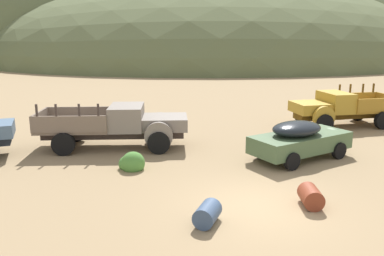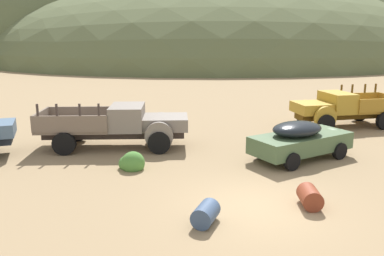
% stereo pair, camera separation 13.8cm
% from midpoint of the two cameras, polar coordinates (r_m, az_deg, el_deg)
% --- Properties ---
extents(ground_plane, '(300.00, 300.00, 0.00)m').
position_cam_midpoint_polar(ground_plane, '(12.03, 8.88, -11.02)').
color(ground_plane, '#937A56').
extents(hill_far_left, '(97.97, 58.69, 47.00)m').
position_cam_midpoint_polar(hill_far_left, '(95.08, -24.21, 9.14)').
color(hill_far_left, '#56603D').
rests_on(hill_far_left, ground).
extents(hill_center, '(96.81, 85.71, 31.84)m').
position_cam_midpoint_polar(hill_center, '(89.54, 3.46, 10.07)').
color(hill_center, '#56603D').
rests_on(hill_center, ground).
extents(truck_primer_gray, '(6.78, 3.74, 2.16)m').
position_cam_midpoint_polar(truck_primer_gray, '(17.85, -9.88, 0.41)').
color(truck_primer_gray, '#3D322D').
rests_on(truck_primer_gray, ground).
extents(car_weathered_green, '(4.75, 2.73, 1.57)m').
position_cam_midpoint_polar(car_weathered_green, '(16.65, 15.38, -1.48)').
color(car_weathered_green, '#47603D').
rests_on(car_weathered_green, ground).
extents(truck_mustard, '(5.83, 2.91, 2.16)m').
position_cam_midpoint_polar(truck_mustard, '(22.97, 19.83, 2.65)').
color(truck_mustard, '#593D12').
rests_on(truck_mustard, ground).
extents(oil_drum_tipped, '(0.85, 1.02, 0.60)m').
position_cam_midpoint_polar(oil_drum_tipped, '(12.27, 16.35, -9.41)').
color(oil_drum_tipped, brown).
rests_on(oil_drum_tipped, ground).
extents(oil_drum_by_truck, '(0.98, 1.03, 0.57)m').
position_cam_midpoint_polar(oil_drum_by_truck, '(10.77, 1.84, -12.20)').
color(oil_drum_by_truck, '#384C6B').
rests_on(oil_drum_by_truck, ground).
extents(bush_front_left, '(1.28, 1.14, 1.08)m').
position_cam_midpoint_polar(bush_front_left, '(25.86, 19.91, 2.08)').
color(bush_front_left, olive).
rests_on(bush_front_left, ground).
extents(bush_front_right, '(0.96, 0.94, 0.88)m').
position_cam_midpoint_polar(bush_front_right, '(15.08, -8.88, -5.08)').
color(bush_front_right, '#4C8438').
rests_on(bush_front_right, ground).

